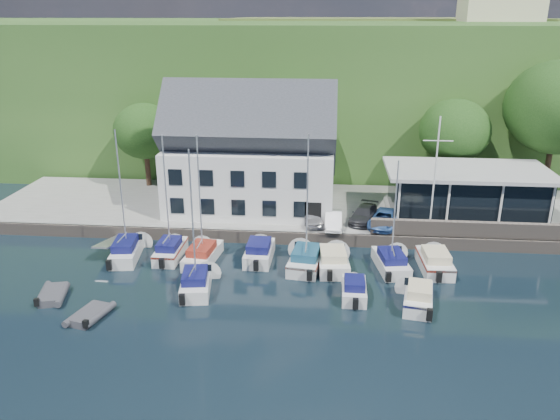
% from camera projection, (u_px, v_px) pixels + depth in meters
% --- Properties ---
extents(ground, '(180.00, 180.00, 0.00)m').
position_uv_depth(ground, '(331.00, 320.00, 32.20)').
color(ground, black).
rests_on(ground, ground).
extents(quay, '(60.00, 13.00, 1.00)m').
position_uv_depth(quay, '(331.00, 211.00, 48.42)').
color(quay, gray).
rests_on(quay, ground).
extents(quay_face, '(60.00, 0.30, 1.00)m').
position_uv_depth(quay_face, '(331.00, 240.00, 42.33)').
color(quay_face, '#645950').
rests_on(quay_face, ground).
extents(hillside, '(160.00, 75.00, 16.00)m').
position_uv_depth(hillside, '(333.00, 73.00, 87.55)').
color(hillside, '#2B501E').
rests_on(hillside, ground).
extents(field_patch, '(50.00, 30.00, 0.30)m').
position_uv_depth(field_patch, '(382.00, 19.00, 91.60)').
color(field_patch, '#5B6A35').
rests_on(field_patch, hillside).
extents(harbor_building, '(14.40, 8.20, 8.70)m').
position_uv_depth(harbor_building, '(251.00, 159.00, 46.42)').
color(harbor_building, silver).
rests_on(harbor_building, quay).
extents(club_pavilion, '(13.20, 7.20, 4.10)m').
position_uv_depth(club_pavilion, '(465.00, 193.00, 45.23)').
color(club_pavilion, black).
rests_on(club_pavilion, quay).
extents(seawall, '(18.00, 0.50, 1.20)m').
position_uv_depth(seawall, '(490.00, 230.00, 41.33)').
color(seawall, '#645950').
rests_on(seawall, quay).
extents(gangway, '(1.20, 6.00, 1.40)m').
position_uv_depth(gangway, '(116.00, 248.00, 42.01)').
color(gangway, silver).
rests_on(gangway, ground).
extents(car_silver, '(2.29, 3.86, 1.23)m').
position_uv_depth(car_silver, '(312.00, 217.00, 43.94)').
color(car_silver, '#AFAFB4').
rests_on(car_silver, quay).
extents(car_white, '(1.34, 3.74, 1.23)m').
position_uv_depth(car_white, '(333.00, 220.00, 43.30)').
color(car_white, silver).
rests_on(car_white, quay).
extents(car_dgrey, '(2.89, 4.52, 1.22)m').
position_uv_depth(car_dgrey, '(364.00, 214.00, 44.51)').
color(car_dgrey, '#28292D').
rests_on(car_dgrey, quay).
extents(car_blue, '(2.74, 4.23, 1.35)m').
position_uv_depth(car_blue, '(385.00, 218.00, 43.44)').
color(car_blue, '#325A9A').
rests_on(car_blue, quay).
extents(flagpole, '(2.17, 0.20, 9.05)m').
position_uv_depth(flagpole, '(435.00, 176.00, 40.98)').
color(flagpole, silver).
rests_on(flagpole, quay).
extents(tree_0, '(5.92, 5.92, 8.09)m').
position_uv_depth(tree_0, '(146.00, 145.00, 52.73)').
color(tree_0, black).
rests_on(tree_0, quay).
extents(tree_1, '(6.60, 6.60, 9.03)m').
position_uv_depth(tree_1, '(206.00, 142.00, 51.92)').
color(tree_1, black).
rests_on(tree_1, quay).
extents(tree_2, '(7.20, 7.20, 9.84)m').
position_uv_depth(tree_2, '(287.00, 138.00, 51.82)').
color(tree_2, black).
rests_on(tree_2, quay).
extents(tree_4, '(6.45, 6.45, 8.82)m').
position_uv_depth(tree_4, '(453.00, 147.00, 50.47)').
color(tree_4, black).
rests_on(tree_4, quay).
extents(tree_5, '(9.08, 9.08, 12.41)m').
position_uv_depth(tree_5, '(554.00, 131.00, 48.36)').
color(tree_5, black).
rests_on(tree_5, quay).
extents(boat_r1_0, '(2.85, 7.00, 9.27)m').
position_uv_depth(boat_r1_0, '(122.00, 198.00, 38.92)').
color(boat_r1_0, silver).
rests_on(boat_r1_0, ground).
extents(boat_r1_1, '(1.86, 5.76, 9.05)m').
position_uv_depth(boat_r1_1, '(167.00, 200.00, 38.90)').
color(boat_r1_1, silver).
rests_on(boat_r1_1, ground).
extents(boat_r1_2, '(2.69, 6.58, 8.55)m').
position_uv_depth(boat_r1_2, '(200.00, 206.00, 38.38)').
color(boat_r1_2, silver).
rests_on(boat_r1_2, ground).
extents(boat_r1_3, '(2.17, 5.85, 1.54)m').
position_uv_depth(boat_r1_3, '(259.00, 250.00, 39.86)').
color(boat_r1_3, silver).
rests_on(boat_r1_3, ground).
extents(boat_r1_4, '(3.11, 6.79, 9.30)m').
position_uv_depth(boat_r1_4, '(307.00, 205.00, 37.41)').
color(boat_r1_4, silver).
rests_on(boat_r1_4, ground).
extents(boat_r1_5, '(2.77, 6.26, 1.53)m').
position_uv_depth(boat_r1_5, '(333.00, 258.00, 38.52)').
color(boat_r1_5, silver).
rests_on(boat_r1_5, ground).
extents(boat_r1_6, '(3.02, 6.43, 8.50)m').
position_uv_depth(boat_r1_6, '(395.00, 212.00, 37.23)').
color(boat_r1_6, silver).
rests_on(boat_r1_6, ground).
extents(boat_r1_7, '(2.43, 6.19, 1.54)m').
position_uv_depth(boat_r1_7, '(435.00, 260.00, 38.31)').
color(boat_r1_7, silver).
rests_on(boat_r1_7, ground).
extents(boat_r2_1, '(2.83, 6.26, 8.89)m').
position_uv_depth(boat_r2_1, '(193.00, 227.00, 34.19)').
color(boat_r2_1, silver).
rests_on(boat_r2_1, ground).
extents(boat_r2_3, '(1.73, 4.58, 1.37)m').
position_uv_depth(boat_r2_3, '(354.00, 288.00, 34.58)').
color(boat_r2_3, silver).
rests_on(boat_r2_3, ground).
extents(boat_r2_4, '(2.71, 5.54, 1.53)m').
position_uv_depth(boat_r2_4, '(418.00, 295.00, 33.51)').
color(boat_r2_4, silver).
rests_on(boat_r2_4, ground).
extents(dinghy_0, '(2.42, 3.28, 0.69)m').
position_uv_depth(dinghy_0, '(53.00, 293.00, 34.57)').
color(dinghy_0, '#37383D').
rests_on(dinghy_0, ground).
extents(dinghy_1, '(2.38, 3.21, 0.67)m').
position_uv_depth(dinghy_1, '(90.00, 313.00, 32.27)').
color(dinghy_1, '#37383D').
rests_on(dinghy_1, ground).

